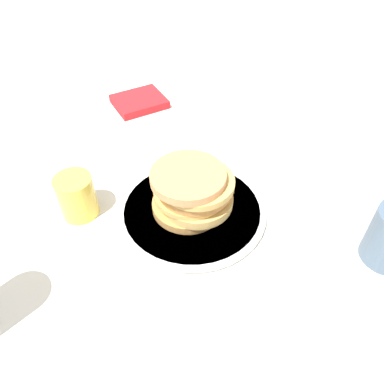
% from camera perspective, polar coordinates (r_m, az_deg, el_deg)
% --- Properties ---
extents(ground_plane, '(4.00, 4.00, 0.00)m').
position_cam_1_polar(ground_plane, '(0.71, -0.67, -2.01)').
color(ground_plane, silver).
extents(plate, '(0.27, 0.27, 0.01)m').
position_cam_1_polar(plate, '(0.70, 0.00, -2.79)').
color(plate, white).
rests_on(plate, ground_plane).
extents(pancake_stack, '(0.14, 0.14, 0.09)m').
position_cam_1_polar(pancake_stack, '(0.66, -0.01, 0.12)').
color(pancake_stack, '#BE8847').
rests_on(pancake_stack, plate).
extents(juice_glass, '(0.07, 0.07, 0.08)m').
position_cam_1_polar(juice_glass, '(0.70, -17.16, -0.63)').
color(juice_glass, yellow).
rests_on(juice_glass, ground_plane).
extents(napkin, '(0.14, 0.13, 0.02)m').
position_cam_1_polar(napkin, '(1.00, -8.04, 13.48)').
color(napkin, red).
rests_on(napkin, ground_plane).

